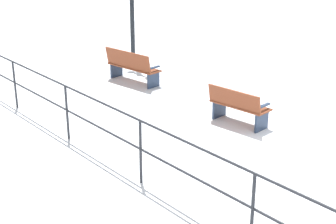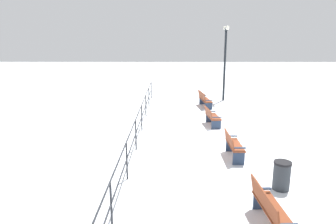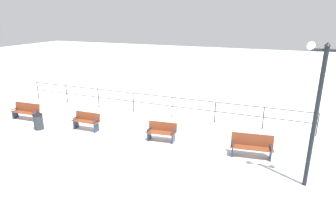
{
  "view_description": "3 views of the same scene",
  "coord_description": "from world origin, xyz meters",
  "px_view_note": "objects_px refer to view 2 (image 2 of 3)",
  "views": [
    {
      "loc": [
        -8.06,
        -5.04,
        4.2
      ],
      "look_at": [
        -2.03,
        2.15,
        0.7
      ],
      "focal_mm": 54.68,
      "sensor_mm": 36.0,
      "label": 1
    },
    {
      "loc": [
        -2.15,
        -12.09,
        4.11
      ],
      "look_at": [
        -2.21,
        0.79,
        0.96
      ],
      "focal_mm": 32.88,
      "sensor_mm": 36.0,
      "label": 2
    },
    {
      "loc": [
        11.33,
        7.02,
        5.56
      ],
      "look_at": [
        -2.09,
        1.53,
        0.72
      ],
      "focal_mm": 31.54,
      "sensor_mm": 36.0,
      "label": 3
    }
  ],
  "objects_px": {
    "bench_fourth": "(204,99)",
    "trash_bin": "(282,175)",
    "bench_nearest": "(270,208)",
    "lamppost_middle": "(225,54)",
    "bench_third": "(212,117)",
    "bench_second": "(233,145)"
  },
  "relations": [
    {
      "from": "bench_fourth",
      "to": "trash_bin",
      "type": "xyz_separation_m",
      "value": [
        1.0,
        -10.32,
        -0.07
      ]
    },
    {
      "from": "lamppost_middle",
      "to": "trash_bin",
      "type": "xyz_separation_m",
      "value": [
        -0.49,
        -12.3,
        -2.64
      ]
    },
    {
      "from": "bench_nearest",
      "to": "bench_fourth",
      "type": "relative_size",
      "value": 0.97
    },
    {
      "from": "bench_nearest",
      "to": "bench_third",
      "type": "bearing_deg",
      "value": 88.61
    },
    {
      "from": "bench_second",
      "to": "trash_bin",
      "type": "height_order",
      "value": "bench_second"
    },
    {
      "from": "bench_nearest",
      "to": "lamppost_middle",
      "type": "relative_size",
      "value": 0.35
    },
    {
      "from": "bench_second",
      "to": "bench_third",
      "type": "height_order",
      "value": "bench_second"
    },
    {
      "from": "bench_second",
      "to": "bench_third",
      "type": "relative_size",
      "value": 1.02
    },
    {
      "from": "bench_nearest",
      "to": "trash_bin",
      "type": "relative_size",
      "value": 2.09
    },
    {
      "from": "trash_bin",
      "to": "lamppost_middle",
      "type": "bearing_deg",
      "value": 87.73
    },
    {
      "from": "bench_second",
      "to": "trash_bin",
      "type": "distance_m",
      "value": 2.44
    },
    {
      "from": "bench_third",
      "to": "lamppost_middle",
      "type": "height_order",
      "value": "lamppost_middle"
    },
    {
      "from": "bench_nearest",
      "to": "bench_third",
      "type": "relative_size",
      "value": 1.21
    },
    {
      "from": "trash_bin",
      "to": "bench_third",
      "type": "bearing_deg",
      "value": 99.73
    },
    {
      "from": "bench_nearest",
      "to": "bench_fourth",
      "type": "height_order",
      "value": "bench_fourth"
    },
    {
      "from": "bench_fourth",
      "to": "lamppost_middle",
      "type": "relative_size",
      "value": 0.36
    },
    {
      "from": "bench_second",
      "to": "bench_third",
      "type": "xyz_separation_m",
      "value": [
        -0.2,
        4.02,
        -0.04
      ]
    },
    {
      "from": "bench_fourth",
      "to": "trash_bin",
      "type": "relative_size",
      "value": 2.15
    },
    {
      "from": "trash_bin",
      "to": "bench_second",
      "type": "bearing_deg",
      "value": 111.23
    },
    {
      "from": "bench_fourth",
      "to": "trash_bin",
      "type": "bearing_deg",
      "value": -91.59
    },
    {
      "from": "bench_second",
      "to": "bench_third",
      "type": "bearing_deg",
      "value": 92.41
    },
    {
      "from": "bench_second",
      "to": "bench_fourth",
      "type": "distance_m",
      "value": 8.05
    }
  ]
}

